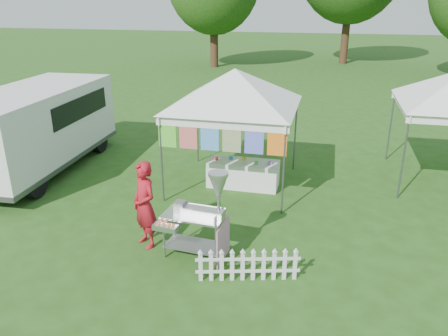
# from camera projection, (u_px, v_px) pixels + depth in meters

# --- Properties ---
(ground) EXTENTS (120.00, 120.00, 0.00)m
(ground) POSITION_uv_depth(u_px,v_px,m) (194.00, 254.00, 8.34)
(ground) COLOR #274A15
(ground) RESTS_ON ground
(canopy_main) EXTENTS (4.24, 4.24, 3.45)m
(canopy_main) POSITION_uv_depth(u_px,v_px,m) (235.00, 69.00, 10.43)
(canopy_main) COLOR #59595E
(canopy_main) RESTS_ON ground
(donut_cart) EXTENTS (1.30, 0.81, 1.74)m
(donut_cart) POSITION_uv_depth(u_px,v_px,m) (203.00, 209.00, 7.85)
(donut_cart) COLOR gray
(donut_cart) RESTS_ON ground
(vendor) EXTENTS (0.75, 0.72, 1.73)m
(vendor) POSITION_uv_depth(u_px,v_px,m) (145.00, 205.00, 8.35)
(vendor) COLOR #A6141F
(vendor) RESTS_ON ground
(cargo_van) EXTENTS (2.49, 5.62, 2.29)m
(cargo_van) POSITION_uv_depth(u_px,v_px,m) (38.00, 126.00, 12.18)
(cargo_van) COLOR silver
(cargo_van) RESTS_ON ground
(picket_fence) EXTENTS (1.74, 0.50, 0.56)m
(picket_fence) POSITION_uv_depth(u_px,v_px,m) (248.00, 266.00, 7.46)
(picket_fence) COLOR silver
(picket_fence) RESTS_ON ground
(display_table) EXTENTS (1.80, 0.70, 0.68)m
(display_table) POSITION_uv_depth(u_px,v_px,m) (243.00, 174.00, 11.25)
(display_table) COLOR white
(display_table) RESTS_ON ground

